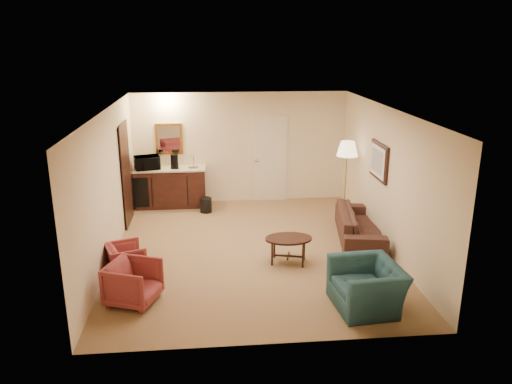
% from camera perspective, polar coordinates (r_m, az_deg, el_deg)
% --- Properties ---
extents(ground, '(6.00, 6.00, 0.00)m').
position_cam_1_polar(ground, '(9.35, -0.54, -6.64)').
color(ground, olive).
rests_on(ground, ground).
extents(room_walls, '(5.02, 6.01, 2.61)m').
position_cam_1_polar(room_walls, '(9.54, -1.55, 4.71)').
color(room_walls, beige).
rests_on(room_walls, ground).
extents(wetbar_cabinet, '(1.64, 0.58, 0.92)m').
position_cam_1_polar(wetbar_cabinet, '(11.76, -9.73, 0.55)').
color(wetbar_cabinet, '#381912').
rests_on(wetbar_cabinet, ground).
extents(sofa, '(0.91, 2.08, 0.79)m').
position_cam_1_polar(sofa, '(9.90, 11.81, -3.19)').
color(sofa, black).
rests_on(sofa, ground).
extents(teal_armchair, '(0.77, 1.09, 0.90)m').
position_cam_1_polar(teal_armchair, '(7.48, 12.60, -9.66)').
color(teal_armchair, '#1E444B').
rests_on(teal_armchair, ground).
extents(rose_chair_near, '(0.71, 0.73, 0.59)m').
position_cam_1_polar(rose_chair_near, '(8.60, -14.62, -7.28)').
color(rose_chair_near, brown).
rests_on(rose_chair_near, ground).
extents(rose_chair_far, '(0.84, 0.86, 0.70)m').
position_cam_1_polar(rose_chair_far, '(7.68, -13.86, -9.83)').
color(rose_chair_far, brown).
rests_on(rose_chair_far, ground).
extents(coffee_table, '(0.93, 0.74, 0.47)m').
position_cam_1_polar(coffee_table, '(8.78, 3.72, -6.63)').
color(coffee_table, black).
rests_on(coffee_table, ground).
extents(floor_lamp, '(0.58, 0.58, 1.70)m').
position_cam_1_polar(floor_lamp, '(10.92, 10.21, 1.37)').
color(floor_lamp, '#AF933A').
rests_on(floor_lamp, ground).
extents(waste_bin, '(0.28, 0.28, 0.33)m').
position_cam_1_polar(waste_bin, '(11.33, -5.75, -1.49)').
color(waste_bin, black).
rests_on(waste_bin, ground).
extents(microwave, '(0.61, 0.45, 0.37)m').
position_cam_1_polar(microwave, '(11.59, -12.37, 3.47)').
color(microwave, black).
rests_on(microwave, wetbar_cabinet).
extents(coffee_maker, '(0.22, 0.22, 0.32)m').
position_cam_1_polar(coffee_maker, '(11.55, -9.30, 3.46)').
color(coffee_maker, black).
rests_on(coffee_maker, wetbar_cabinet).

